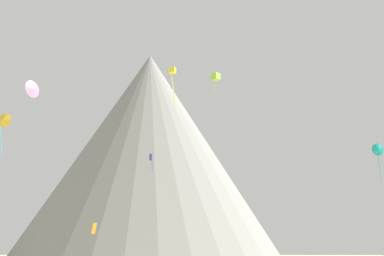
{
  "coord_description": "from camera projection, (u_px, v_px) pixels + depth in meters",
  "views": [
    {
      "loc": [
        1.19,
        -29.91,
        4.4
      ],
      "look_at": [
        -0.37,
        49.76,
        21.89
      ],
      "focal_mm": 49.68,
      "sensor_mm": 36.0,
      "label": 1
    }
  ],
  "objects": [
    {
      "name": "kite_lime_high",
      "position": [
        216.0,
        77.0,
        73.37
      ],
      "size": [
        1.34,
        1.33,
        2.96
      ],
      "rotation": [
        0.0,
        0.0,
        4.02
      ],
      "color": "#8CD133"
    },
    {
      "name": "kite_teal_mid",
      "position": [
        378.0,
        150.0,
        80.48
      ],
      "size": [
        1.94,
        0.64,
        5.76
      ],
      "rotation": [
        0.0,
        0.0,
        0.16
      ],
      "color": "teal"
    },
    {
      "name": "kite_gold_mid",
      "position": [
        4.0,
        120.0,
        73.57
      ],
      "size": [
        2.11,
        0.94,
        5.93
      ],
      "rotation": [
        0.0,
        0.0,
        6.1
      ],
      "color": "gold"
    },
    {
      "name": "kite_pink_high",
      "position": [
        33.0,
        89.0,
        77.64
      ],
      "size": [
        1.75,
        2.45,
        2.58
      ],
      "rotation": [
        0.0,
        0.0,
        1.03
      ],
      "color": "pink"
    },
    {
      "name": "kite_yellow_mid",
      "position": [
        172.0,
        72.0,
        65.77
      ],
      "size": [
        0.93,
        0.91,
        4.84
      ],
      "rotation": [
        0.0,
        0.0,
        4.45
      ],
      "color": "yellow"
    },
    {
      "name": "kite_orange_low",
      "position": [
        94.0,
        228.0,
        75.58
      ],
      "size": [
        0.76,
        0.85,
        1.5
      ],
      "rotation": [
        0.0,
        0.0,
        0.16
      ],
      "color": "orange"
    },
    {
      "name": "rock_massif",
      "position": [
        147.0,
        158.0,
        125.22
      ],
      "size": [
        86.12,
        86.12,
        49.56
      ],
      "color": "gray",
      "rests_on": "ground_plane"
    },
    {
      "name": "kite_indigo_mid",
      "position": [
        151.0,
        159.0,
        79.43
      ],
      "size": [
        0.55,
        0.67,
        2.62
      ],
      "rotation": [
        0.0,
        0.0,
        4.72
      ],
      "color": "#5138B2"
    }
  ]
}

